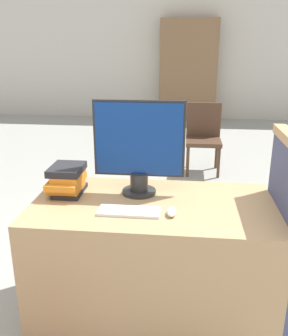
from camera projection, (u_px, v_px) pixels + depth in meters
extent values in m
cube|color=beige|center=(179.00, 53.00, 7.95)|extent=(12.00, 0.06, 2.80)
cube|color=tan|center=(153.00, 260.00, 2.24)|extent=(1.37, 0.74, 0.75)
cube|color=#474C70|center=(280.00, 244.00, 2.06)|extent=(0.05, 0.64, 1.12)
cylinder|color=#282828|center=(139.00, 192.00, 2.25)|extent=(0.20, 0.20, 0.02)
cylinder|color=#282828|center=(139.00, 182.00, 2.23)|extent=(0.11, 0.11, 0.11)
cube|color=#282828|center=(139.00, 139.00, 2.15)|extent=(0.53, 0.01, 0.45)
cube|color=navy|center=(139.00, 139.00, 2.14)|extent=(0.50, 0.02, 0.42)
cube|color=white|center=(129.00, 211.00, 1.99)|extent=(0.33, 0.13, 0.02)
ellipsoid|color=white|center=(171.00, 212.00, 1.96)|extent=(0.05, 0.11, 0.03)
cube|color=#232328|center=(70.00, 191.00, 2.25)|extent=(0.16, 0.24, 0.02)
cube|color=orange|center=(66.00, 187.00, 2.23)|extent=(0.18, 0.20, 0.04)
cube|color=orange|center=(66.00, 181.00, 2.22)|extent=(0.18, 0.28, 0.03)
cube|color=orange|center=(68.00, 176.00, 2.21)|extent=(0.16, 0.22, 0.03)
cube|color=#232328|center=(67.00, 169.00, 2.20)|extent=(0.19, 0.23, 0.04)
cylinder|color=#4C3323|center=(188.00, 162.00, 4.67)|extent=(0.04, 0.04, 0.39)
cylinder|color=#4C3323|center=(219.00, 163.00, 4.63)|extent=(0.04, 0.04, 0.39)
cylinder|color=#4C3323|center=(188.00, 153.00, 5.03)|extent=(0.04, 0.04, 0.39)
cylinder|color=#4C3323|center=(216.00, 154.00, 4.99)|extent=(0.04, 0.04, 0.39)
cube|color=#4C3323|center=(203.00, 142.00, 4.76)|extent=(0.44, 0.44, 0.05)
cube|color=#4C3323|center=(204.00, 119.00, 4.87)|extent=(0.44, 0.04, 0.44)
cube|color=#846042|center=(188.00, 71.00, 7.82)|extent=(1.19, 0.32, 2.08)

